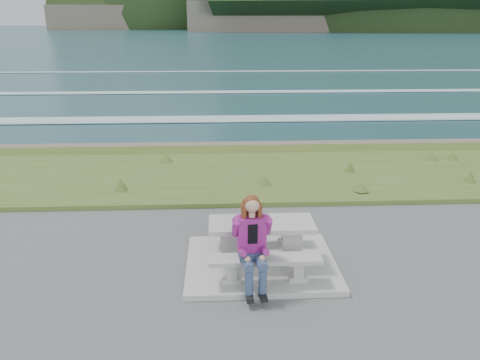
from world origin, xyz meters
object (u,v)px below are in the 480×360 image
at_px(bench_landward, 265,263).
at_px(picnic_table, 261,231).
at_px(bench_seaward, 258,226).
at_px(seated_woman, 253,256).

bearing_deg(bench_landward, picnic_table, 90.00).
relative_size(picnic_table, bench_landward, 1.00).
distance_m(bench_seaward, seated_woman, 1.57).
distance_m(picnic_table, bench_landward, 0.74).
xyz_separation_m(picnic_table, seated_woman, (-0.21, -0.84, -0.03)).
height_order(picnic_table, bench_landward, picnic_table).
height_order(picnic_table, bench_seaward, picnic_table).
height_order(bench_landward, bench_seaward, same).
bearing_deg(bench_seaward, bench_landward, -90.00).
bearing_deg(seated_woman, picnic_table, 70.78).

